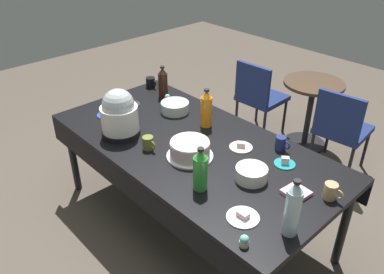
# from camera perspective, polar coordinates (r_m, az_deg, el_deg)

# --- Properties ---
(ground) EXTENTS (9.00, 9.00, 0.00)m
(ground) POSITION_cam_1_polar(r_m,az_deg,el_deg) (3.28, 0.00, -12.09)
(ground) COLOR brown
(potluck_table) EXTENTS (2.20, 1.10, 0.75)m
(potluck_table) POSITION_cam_1_polar(r_m,az_deg,el_deg) (2.85, 0.00, -1.93)
(potluck_table) COLOR black
(potluck_table) RESTS_ON ground
(frosted_layer_cake) EXTENTS (0.32, 0.32, 0.12)m
(frosted_layer_cake) POSITION_cam_1_polar(r_m,az_deg,el_deg) (2.64, -0.32, -1.83)
(frosted_layer_cake) COLOR silver
(frosted_layer_cake) RESTS_ON potluck_table
(slow_cooker) EXTENTS (0.29, 0.29, 0.36)m
(slow_cooker) POSITION_cam_1_polar(r_m,az_deg,el_deg) (2.89, -10.59, 3.30)
(slow_cooker) COLOR black
(slow_cooker) RESTS_ON potluck_table
(glass_salad_bowl) EXTENTS (0.23, 0.23, 0.08)m
(glass_salad_bowl) POSITION_cam_1_polar(r_m,az_deg,el_deg) (3.24, -2.51, 4.41)
(glass_salad_bowl) COLOR #B2C6BC
(glass_salad_bowl) RESTS_ON potluck_table
(ceramic_snack_bowl) EXTENTS (0.20, 0.20, 0.09)m
(ceramic_snack_bowl) POSITION_cam_1_polar(r_m,az_deg,el_deg) (2.46, 8.67, -5.32)
(ceramic_snack_bowl) COLOR silver
(ceramic_snack_bowl) RESTS_ON potluck_table
(dessert_plate_teal) EXTENTS (0.14, 0.14, 0.06)m
(dessert_plate_teal) POSITION_cam_1_polar(r_m,az_deg,el_deg) (2.66, 13.41, -3.67)
(dessert_plate_teal) COLOR teal
(dessert_plate_teal) RESTS_ON potluck_table
(dessert_plate_white) EXTENTS (0.19, 0.19, 0.04)m
(dessert_plate_white) POSITION_cam_1_polar(r_m,az_deg,el_deg) (2.20, 7.45, -11.47)
(dessert_plate_white) COLOR white
(dessert_plate_white) RESTS_ON potluck_table
(dessert_plate_cobalt) EXTENTS (0.15, 0.15, 0.05)m
(dessert_plate_cobalt) POSITION_cam_1_polar(r_m,az_deg,el_deg) (3.27, -12.43, 3.27)
(dessert_plate_cobalt) COLOR #2D4CB2
(dessert_plate_cobalt) RESTS_ON potluck_table
(dessert_plate_cream) EXTENTS (0.17, 0.17, 0.05)m
(dessert_plate_cream) POSITION_cam_1_polar(r_m,az_deg,el_deg) (2.78, 7.16, -1.37)
(dessert_plate_cream) COLOR beige
(dessert_plate_cream) RESTS_ON potluck_table
(dessert_plate_charcoal) EXTENTS (0.16, 0.16, 0.05)m
(dessert_plate_charcoal) POSITION_cam_1_polar(r_m,az_deg,el_deg) (3.40, -8.92, 4.82)
(dessert_plate_charcoal) COLOR #2D2D33
(dessert_plate_charcoal) RESTS_ON potluck_table
(cupcake_rose) EXTENTS (0.05, 0.05, 0.07)m
(cupcake_rose) POSITION_cam_1_polar(r_m,az_deg,el_deg) (3.42, -3.60, 5.71)
(cupcake_rose) COLOR beige
(cupcake_rose) RESTS_ON potluck_table
(cupcake_vanilla) EXTENTS (0.05, 0.05, 0.07)m
(cupcake_vanilla) POSITION_cam_1_polar(r_m,az_deg,el_deg) (2.04, 7.64, -14.83)
(cupcake_vanilla) COLOR beige
(cupcake_vanilla) RESTS_ON potluck_table
(cupcake_mint) EXTENTS (0.05, 0.05, 0.07)m
(cupcake_mint) POSITION_cam_1_polar(r_m,az_deg,el_deg) (3.18, 2.09, 3.70)
(cupcake_mint) COLOR beige
(cupcake_mint) RESTS_ON potluck_table
(soda_bottle_water) EXTENTS (0.08, 0.08, 0.34)m
(soda_bottle_water) POSITION_cam_1_polar(r_m,az_deg,el_deg) (2.07, 14.50, -10.16)
(soda_bottle_water) COLOR silver
(soda_bottle_water) RESTS_ON potluck_table
(soda_bottle_lime_soda) EXTENTS (0.09, 0.09, 0.29)m
(soda_bottle_lime_soda) POSITION_cam_1_polar(r_m,az_deg,el_deg) (2.31, 1.23, -4.88)
(soda_bottle_lime_soda) COLOR green
(soda_bottle_lime_soda) RESTS_ON potluck_table
(soda_bottle_orange_juice) EXTENTS (0.09, 0.09, 0.31)m
(soda_bottle_orange_juice) POSITION_cam_1_polar(r_m,az_deg,el_deg) (2.98, 2.11, 4.10)
(soda_bottle_orange_juice) COLOR orange
(soda_bottle_orange_juice) RESTS_ON potluck_table
(soda_bottle_cola) EXTENTS (0.08, 0.08, 0.29)m
(soda_bottle_cola) POSITION_cam_1_polar(r_m,az_deg,el_deg) (3.48, -4.27, 7.92)
(soda_bottle_cola) COLOR #33190F
(soda_bottle_cola) RESTS_ON potluck_table
(coffee_mug_black) EXTENTS (0.13, 0.09, 0.09)m
(coffee_mug_black) POSITION_cam_1_polar(r_m,az_deg,el_deg) (3.72, -6.06, 7.96)
(coffee_mug_black) COLOR black
(coffee_mug_black) RESTS_ON potluck_table
(coffee_mug_navy) EXTENTS (0.12, 0.07, 0.10)m
(coffee_mug_navy) POSITION_cam_1_polar(r_m,az_deg,el_deg) (2.79, 12.87, -0.89)
(coffee_mug_navy) COLOR navy
(coffee_mug_navy) RESTS_ON potluck_table
(coffee_mug_olive) EXTENTS (0.12, 0.08, 0.09)m
(coffee_mug_olive) POSITION_cam_1_polar(r_m,az_deg,el_deg) (2.75, -6.40, -0.87)
(coffee_mug_olive) COLOR olive
(coffee_mug_olive) RESTS_ON potluck_table
(coffee_mug_tan) EXTENTS (0.12, 0.08, 0.10)m
(coffee_mug_tan) POSITION_cam_1_polar(r_m,az_deg,el_deg) (2.43, 19.64, -7.48)
(coffee_mug_tan) COLOR tan
(coffee_mug_tan) RESTS_ON potluck_table
(paper_napkin_stack) EXTENTS (0.15, 0.15, 0.02)m
(paper_napkin_stack) POSITION_cam_1_polar(r_m,az_deg,el_deg) (2.42, 14.98, -7.84)
(paper_napkin_stack) COLOR pink
(paper_napkin_stack) RESTS_ON potluck_table
(maroon_chair_left) EXTENTS (0.45, 0.45, 0.85)m
(maroon_chair_left) POSITION_cam_1_polar(r_m,az_deg,el_deg) (4.25, 9.71, 6.18)
(maroon_chair_left) COLOR navy
(maroon_chair_left) RESTS_ON ground
(maroon_chair_right) EXTENTS (0.48, 0.48, 0.85)m
(maroon_chair_right) POSITION_cam_1_polar(r_m,az_deg,el_deg) (3.82, 20.93, 1.48)
(maroon_chair_right) COLOR navy
(maroon_chair_right) RESTS_ON ground
(round_cafe_table) EXTENTS (0.60, 0.60, 0.72)m
(round_cafe_table) POSITION_cam_1_polar(r_m,az_deg,el_deg) (4.17, 17.00, 4.88)
(round_cafe_table) COLOR #473323
(round_cafe_table) RESTS_ON ground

